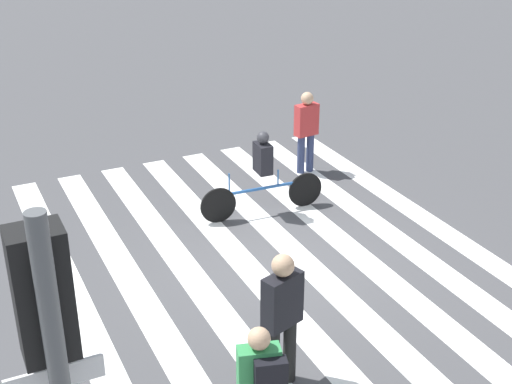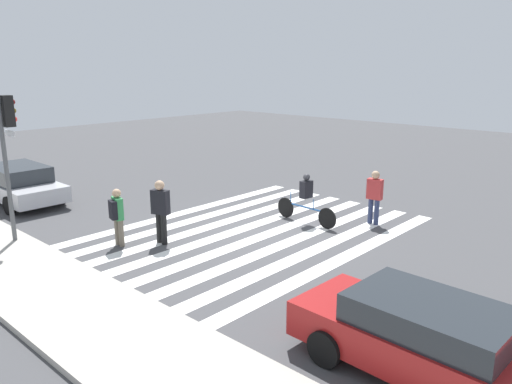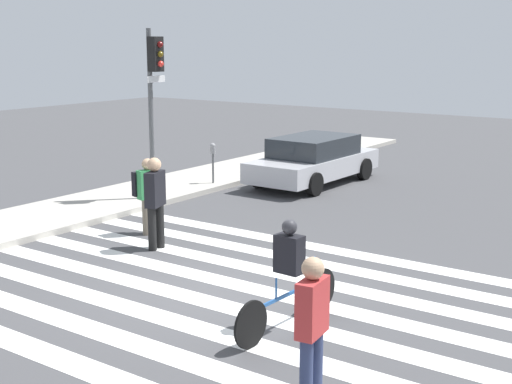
% 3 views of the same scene
% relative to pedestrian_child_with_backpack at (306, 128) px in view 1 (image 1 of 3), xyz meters
% --- Properties ---
extents(ground_plane, '(60.00, 60.00, 0.00)m').
position_rel_pedestrian_child_with_backpack_xyz_m(ground_plane, '(2.27, 3.12, -0.98)').
color(ground_plane, '#444447').
extents(crosswalk_stripes, '(6.84, 10.00, 0.01)m').
position_rel_pedestrian_child_with_backpack_xyz_m(crosswalk_stripes, '(2.27, 3.12, -0.98)').
color(crosswalk_stripes, white).
rests_on(crosswalk_stripes, ground_plane).
extents(pedestrian_child_with_backpack, '(0.50, 0.27, 1.74)m').
position_rel_pedestrian_child_with_backpack_xyz_m(pedestrian_child_with_backpack, '(0.00, 0.00, 0.00)').
color(pedestrian_child_with_backpack, navy).
rests_on(pedestrian_child_with_backpack, ground_plane).
extents(pedestrian_adult_yellow_jacket, '(0.49, 0.46, 1.64)m').
position_rel_pedestrian_child_with_backpack_xyz_m(pedestrian_adult_yellow_jacket, '(4.25, 6.62, -0.02)').
color(pedestrian_adult_yellow_jacket, '#6B6051').
rests_on(pedestrian_adult_yellow_jacket, ground_plane).
extents(pedestrian_adult_blue_shirt, '(0.56, 0.38, 1.84)m').
position_rel_pedestrian_child_with_backpack_xyz_m(pedestrian_adult_blue_shirt, '(3.52, 5.68, 0.06)').
color(pedestrian_adult_blue_shirt, black).
rests_on(pedestrian_adult_blue_shirt, ground_plane).
extents(cyclist_far_lane, '(2.40, 0.41, 1.62)m').
position_rel_pedestrian_child_with_backpack_xyz_m(cyclist_far_lane, '(1.67, 1.37, -0.11)').
color(cyclist_far_lane, black).
rests_on(cyclist_far_lane, ground_plane).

